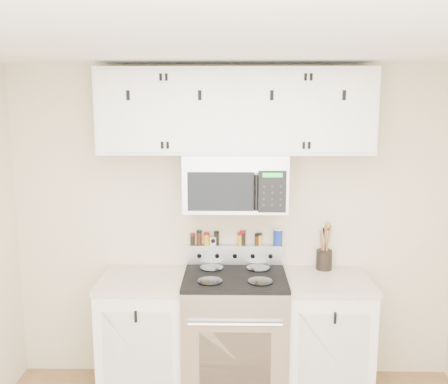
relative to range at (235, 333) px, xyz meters
The scene contains 18 objects.
back_wall 0.83m from the range, 90.00° to the left, with size 3.50×0.01×2.50m, color beige.
ceiling 2.46m from the range, 90.00° to the right, with size 3.50×3.50×0.01m, color white.
range is the anchor object (origin of this frame).
base_cabinet_left 0.69m from the range, behind, with size 0.64×0.62×0.92m.
base_cabinet_right 0.69m from the range, ahead, with size 0.64×0.62×0.92m.
microwave 1.15m from the range, 89.77° to the left, with size 0.76×0.44×0.42m.
upper_cabinets 1.67m from the range, 90.00° to the left, with size 2.00×0.35×0.62m.
utensil_crock 0.91m from the range, 18.32° to the left, with size 0.12×0.12×0.36m.
kitchen_timer 0.73m from the range, 121.41° to the left, with size 0.06×0.05×0.07m, color silver.
salt_canister 0.81m from the range, 39.70° to the left, with size 0.07×0.07×0.13m.
spice_jar_0 0.79m from the range, 139.98° to the left, with size 0.04×0.04×0.09m.
spice_jar_1 0.78m from the range, 135.07° to the left, with size 0.04×0.04×0.12m.
spice_jar_2 0.75m from the range, 128.47° to the left, with size 0.04×0.04×0.10m.
spice_jar_3 0.74m from the range, 117.40° to the left, with size 0.04×0.04×0.11m.
spice_jar_4 0.72m from the range, 81.37° to the left, with size 0.04×0.04×0.10m.
spice_jar_5 0.73m from the range, 77.65° to the left, with size 0.05×0.05×0.12m.
spice_jar_6 0.74m from the range, 57.49° to the left, with size 0.05×0.05×0.09m.
spice_jar_7 0.75m from the range, 55.54° to the left, with size 0.04×0.04×0.10m.
Camera 1 is at (-0.02, -2.11, 2.20)m, focal length 40.00 mm.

